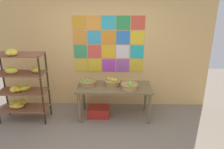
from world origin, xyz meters
TOP-DOWN VIEW (x-y plane):
  - back_wall_with_art at (0.00, 1.89)m, footprint 4.76×0.07m
  - banana_shelf_unit at (-1.65, 1.11)m, footprint 0.97×0.54m
  - display_table at (0.24, 1.29)m, footprint 1.52×0.68m
  - fruit_basket_right at (0.55, 1.14)m, footprint 0.34×0.34m
  - fruit_basket_left at (0.20, 1.33)m, footprint 0.34×0.34m
  - fruit_basket_back_left at (-0.32, 1.33)m, footprint 0.38×0.38m
  - produce_crate_under_table at (-0.10, 1.28)m, footprint 0.46×0.34m

SIDE VIEW (x-z plane):
  - produce_crate_under_table at x=-0.10m, z-range 0.00..0.21m
  - display_table at x=0.24m, z-range 0.26..0.96m
  - fruit_basket_back_left at x=-0.32m, z-range 0.69..0.83m
  - fruit_basket_right at x=0.55m, z-range 0.68..0.85m
  - fruit_basket_left at x=0.20m, z-range 0.69..0.86m
  - banana_shelf_unit at x=-1.65m, z-range 0.02..1.55m
  - back_wall_with_art at x=0.00m, z-range 0.00..2.77m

